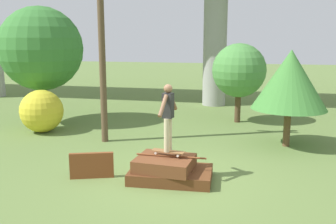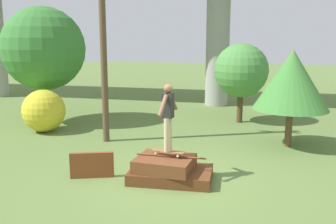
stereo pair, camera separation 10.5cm
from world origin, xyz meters
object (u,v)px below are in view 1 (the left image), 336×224
object	(u,v)px
skateboard	(168,151)
bush_yellow_flowering	(42,111)
tree_behind_left	(41,49)
tree_behind_right	(290,80)
utility_pole	(101,24)
tree_mid_back	(239,71)
skater	(168,113)

from	to	relation	value
skateboard	bush_yellow_flowering	size ratio (longest dim) A/B	0.54
tree_behind_left	tree_behind_right	xyz separation A→B (m)	(8.71, -1.21, -0.80)
tree_behind_right	utility_pole	bearing A→B (deg)	-172.90
tree_mid_back	utility_pole	bearing A→B (deg)	-137.24
tree_behind_right	skateboard	bearing A→B (deg)	-130.49
skater	tree_behind_left	bearing A→B (deg)	141.52
skateboard	utility_pole	distance (m)	4.80
skater	utility_pole	bearing A→B (deg)	134.17
skateboard	tree_behind_left	world-z (taller)	tree_behind_left
skater	tree_behind_right	xyz separation A→B (m)	(2.90, 3.40, 0.45)
skater	bush_yellow_flowering	distance (m)	6.23
utility_pole	tree_behind_left	bearing A→B (deg)	149.03
tree_mid_back	tree_behind_right	bearing A→B (deg)	-62.39
tree_behind_left	tree_mid_back	size ratio (longest dim) A/B	1.44
utility_pole	tree_behind_left	size ratio (longest dim) A/B	1.61
skateboard	tree_behind_right	xyz separation A→B (m)	(2.90, 3.40, 1.34)
utility_pole	tree_behind_left	xyz separation A→B (m)	(-3.17, 1.90, -0.82)
skater	bush_yellow_flowering	size ratio (longest dim) A/B	1.04
utility_pole	bush_yellow_flowering	distance (m)	3.91
utility_pole	tree_behind_right	distance (m)	5.81
tree_behind_left	bush_yellow_flowering	bearing A→B (deg)	-63.54
tree_behind_right	tree_behind_left	bearing A→B (deg)	172.06
utility_pole	bush_yellow_flowering	world-z (taller)	utility_pole
skateboard	bush_yellow_flowering	xyz separation A→B (m)	(-5.18, 3.36, 0.07)
skateboard	tree_behind_right	bearing A→B (deg)	49.51
skateboard	utility_pole	bearing A→B (deg)	134.17
skateboard	tree_behind_right	size ratio (longest dim) A/B	0.28
skater	tree_behind_left	xyz separation A→B (m)	(-5.81, 4.61, 1.25)
skateboard	bush_yellow_flowering	distance (m)	6.18
skater	tree_mid_back	xyz separation A→B (m)	(1.34, 6.38, 0.44)
skateboard	tree_mid_back	size ratio (longest dim) A/B	0.26
skater	tree_behind_left	size ratio (longest dim) A/B	0.35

